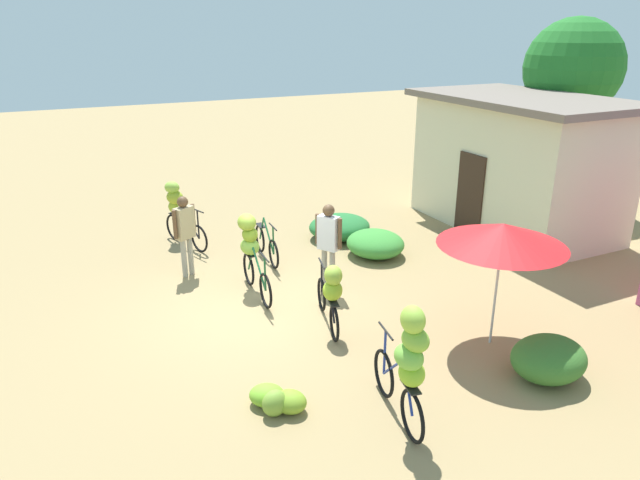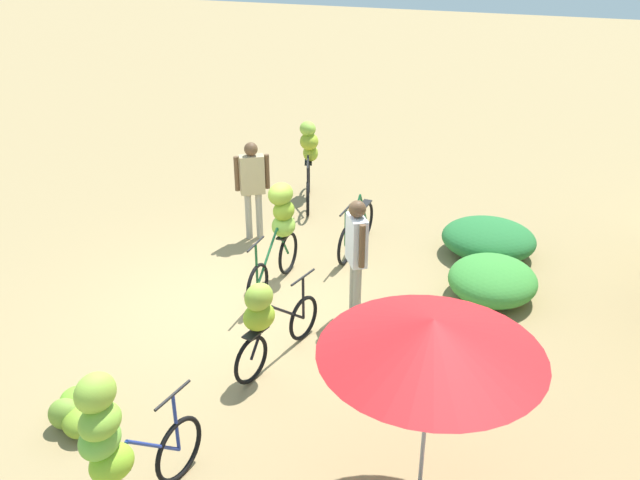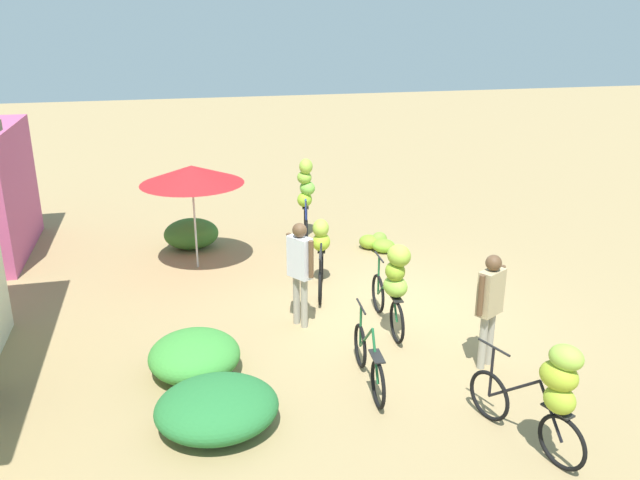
{
  "view_description": "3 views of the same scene",
  "coord_description": "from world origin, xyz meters",
  "px_view_note": "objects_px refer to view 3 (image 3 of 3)",
  "views": [
    {
      "loc": [
        9.0,
        -3.1,
        4.89
      ],
      "look_at": [
        0.35,
        1.09,
        1.27
      ],
      "focal_mm": 32.38,
      "sensor_mm": 36.0,
      "label": 1
    },
    {
      "loc": [
        7.71,
        3.62,
        5.18
      ],
      "look_at": [
        0.16,
        1.12,
        1.26
      ],
      "focal_mm": 38.79,
      "sensor_mm": 36.0,
      "label": 2
    },
    {
      "loc": [
        -9.42,
        3.4,
        4.79
      ],
      "look_at": [
        0.24,
        1.1,
        1.29
      ],
      "focal_mm": 36.39,
      "sensor_mm": 36.0,
      "label": 3
    }
  ],
  "objects_px": {
    "bicycle_by_shop": "(321,248)",
    "person_bystander": "(490,299)",
    "market_umbrella": "(192,175)",
    "bicycle_leftmost": "(550,389)",
    "bicycle_center_loaded": "(394,281)",
    "banana_pile_on_ground": "(377,243)",
    "bicycle_rightmost": "(306,194)",
    "bicycle_near_pile": "(369,362)",
    "person_vendor": "(300,264)"
  },
  "relations": [
    {
      "from": "market_umbrella",
      "to": "bicycle_leftmost",
      "type": "height_order",
      "value": "market_umbrella"
    },
    {
      "from": "bicycle_near_pile",
      "to": "banana_pile_on_ground",
      "type": "distance_m",
      "value": 5.33
    },
    {
      "from": "market_umbrella",
      "to": "bicycle_by_shop",
      "type": "distance_m",
      "value": 2.87
    },
    {
      "from": "bicycle_near_pile",
      "to": "bicycle_leftmost",
      "type": "bearing_deg",
      "value": -142.23
    },
    {
      "from": "bicycle_by_shop",
      "to": "bicycle_rightmost",
      "type": "xyz_separation_m",
      "value": [
        2.67,
        -0.29,
        0.29
      ]
    },
    {
      "from": "bicycle_center_loaded",
      "to": "person_vendor",
      "type": "distance_m",
      "value": 1.49
    },
    {
      "from": "market_umbrella",
      "to": "bicycle_leftmost",
      "type": "distance_m",
      "value": 7.72
    },
    {
      "from": "market_umbrella",
      "to": "bicycle_rightmost",
      "type": "bearing_deg",
      "value": -64.34
    },
    {
      "from": "person_bystander",
      "to": "market_umbrella",
      "type": "bearing_deg",
      "value": 38.0
    },
    {
      "from": "person_bystander",
      "to": "bicycle_by_shop",
      "type": "bearing_deg",
      "value": 25.64
    },
    {
      "from": "person_vendor",
      "to": "bicycle_near_pile",
      "type": "bearing_deg",
      "value": -164.72
    },
    {
      "from": "market_umbrella",
      "to": "bicycle_center_loaded",
      "type": "relative_size",
      "value": 1.18
    },
    {
      "from": "bicycle_leftmost",
      "to": "bicycle_by_shop",
      "type": "bearing_deg",
      "value": 13.81
    },
    {
      "from": "bicycle_leftmost",
      "to": "bicycle_by_shop",
      "type": "xyz_separation_m",
      "value": [
        5.33,
        1.31,
        -0.14
      ]
    },
    {
      "from": "market_umbrella",
      "to": "bicycle_rightmost",
      "type": "relative_size",
      "value": 1.15
    },
    {
      "from": "bicycle_near_pile",
      "to": "bicycle_center_loaded",
      "type": "xyz_separation_m",
      "value": [
        1.31,
        -0.8,
        0.56
      ]
    },
    {
      "from": "bicycle_rightmost",
      "to": "bicycle_center_loaded",
      "type": "bearing_deg",
      "value": -175.85
    },
    {
      "from": "person_vendor",
      "to": "person_bystander",
      "type": "distance_m",
      "value": 2.96
    },
    {
      "from": "bicycle_leftmost",
      "to": "bicycle_near_pile",
      "type": "height_order",
      "value": "bicycle_leftmost"
    },
    {
      "from": "bicycle_near_pile",
      "to": "person_bystander",
      "type": "height_order",
      "value": "person_bystander"
    },
    {
      "from": "bicycle_by_shop",
      "to": "bicycle_leftmost",
      "type": "bearing_deg",
      "value": -166.19
    },
    {
      "from": "bicycle_leftmost",
      "to": "bicycle_near_pile",
      "type": "relative_size",
      "value": 1.0
    },
    {
      "from": "bicycle_leftmost",
      "to": "banana_pile_on_ground",
      "type": "relative_size",
      "value": 1.87
    },
    {
      "from": "bicycle_center_loaded",
      "to": "person_bystander",
      "type": "bearing_deg",
      "value": -141.81
    },
    {
      "from": "bicycle_leftmost",
      "to": "person_bystander",
      "type": "height_order",
      "value": "person_bystander"
    },
    {
      "from": "bicycle_leftmost",
      "to": "bicycle_center_loaded",
      "type": "bearing_deg",
      "value": 11.76
    },
    {
      "from": "bicycle_center_loaded",
      "to": "person_bystander",
      "type": "relative_size",
      "value": 1.03
    },
    {
      "from": "bicycle_rightmost",
      "to": "bicycle_by_shop",
      "type": "bearing_deg",
      "value": 173.71
    },
    {
      "from": "bicycle_center_loaded",
      "to": "bicycle_by_shop",
      "type": "bearing_deg",
      "value": 16.84
    },
    {
      "from": "person_bystander",
      "to": "banana_pile_on_ground",
      "type": "bearing_deg",
      "value": -0.1
    },
    {
      "from": "person_vendor",
      "to": "bicycle_center_loaded",
      "type": "bearing_deg",
      "value": -115.57
    },
    {
      "from": "banana_pile_on_ground",
      "to": "person_vendor",
      "type": "xyz_separation_m",
      "value": [
        -3.07,
        2.31,
        0.91
      ]
    },
    {
      "from": "bicycle_by_shop",
      "to": "person_bystander",
      "type": "bearing_deg",
      "value": -154.36
    },
    {
      "from": "bicycle_leftmost",
      "to": "person_bystander",
      "type": "xyz_separation_m",
      "value": [
        1.98,
        -0.3,
        0.16
      ]
    },
    {
      "from": "bicycle_near_pile",
      "to": "bicycle_rightmost",
      "type": "distance_m",
      "value": 6.15
    },
    {
      "from": "bicycle_near_pile",
      "to": "person_vendor",
      "type": "distance_m",
      "value": 2.15
    },
    {
      "from": "bicycle_near_pile",
      "to": "person_bystander",
      "type": "bearing_deg",
      "value": -87.19
    },
    {
      "from": "bicycle_leftmost",
      "to": "bicycle_center_loaded",
      "type": "distance_m",
      "value": 3.28
    },
    {
      "from": "bicycle_near_pile",
      "to": "person_bystander",
      "type": "xyz_separation_m",
      "value": [
        0.09,
        -1.77,
        0.69
      ]
    },
    {
      "from": "bicycle_near_pile",
      "to": "banana_pile_on_ground",
      "type": "height_order",
      "value": "bicycle_near_pile"
    },
    {
      "from": "person_bystander",
      "to": "bicycle_near_pile",
      "type": "bearing_deg",
      "value": 92.81
    },
    {
      "from": "banana_pile_on_ground",
      "to": "person_bystander",
      "type": "distance_m",
      "value": 5.01
    },
    {
      "from": "market_umbrella",
      "to": "banana_pile_on_ground",
      "type": "height_order",
      "value": "market_umbrella"
    },
    {
      "from": "bicycle_near_pile",
      "to": "person_vendor",
      "type": "xyz_separation_m",
      "value": [
        1.95,
        0.53,
        0.72
      ]
    },
    {
      "from": "bicycle_rightmost",
      "to": "banana_pile_on_ground",
      "type": "bearing_deg",
      "value": -129.26
    },
    {
      "from": "bicycle_by_shop",
      "to": "bicycle_rightmost",
      "type": "relative_size",
      "value": 0.92
    },
    {
      "from": "bicycle_rightmost",
      "to": "person_vendor",
      "type": "bearing_deg",
      "value": 166.6
    },
    {
      "from": "bicycle_leftmost",
      "to": "bicycle_rightmost",
      "type": "relative_size",
      "value": 0.92
    },
    {
      "from": "bicycle_rightmost",
      "to": "banana_pile_on_ground",
      "type": "relative_size",
      "value": 2.03
    },
    {
      "from": "bicycle_leftmost",
      "to": "bicycle_by_shop",
      "type": "height_order",
      "value": "bicycle_leftmost"
    }
  ]
}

